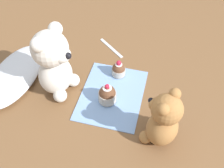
% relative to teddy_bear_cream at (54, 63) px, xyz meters
% --- Properties ---
extents(ground_plane, '(4.00, 4.00, 0.00)m').
position_rel_teddy_bear_cream_xyz_m(ground_plane, '(0.02, -0.18, -0.12)').
color(ground_plane, brown).
extents(knitted_placemat, '(0.27, 0.21, 0.01)m').
position_rel_teddy_bear_cream_xyz_m(knitted_placemat, '(0.02, -0.18, -0.12)').
color(knitted_placemat, '#7A9ED1').
rests_on(knitted_placemat, ground_plane).
extents(tulle_cloth, '(0.32, 0.16, 0.04)m').
position_rel_teddy_bear_cream_xyz_m(tulle_cloth, '(0.01, 0.17, -0.10)').
color(tulle_cloth, silver).
rests_on(tulle_cloth, ground_plane).
extents(teddy_bear_cream, '(0.14, 0.14, 0.25)m').
position_rel_teddy_bear_cream_xyz_m(teddy_bear_cream, '(0.00, 0.00, 0.00)').
color(teddy_bear_cream, silver).
rests_on(teddy_bear_cream, ground_plane).
extents(teddy_bear_tan, '(0.13, 0.12, 0.20)m').
position_rel_teddy_bear_cream_xyz_m(teddy_bear_tan, '(-0.11, -0.36, -0.03)').
color(teddy_bear_tan, '#A3703D').
rests_on(teddy_bear_tan, ground_plane).
extents(cupcake_near_cream_bear, '(0.06, 0.06, 0.08)m').
position_rel_teddy_bear_cream_xyz_m(cupcake_near_cream_bear, '(-0.01, -0.18, -0.09)').
color(cupcake_near_cream_bear, '#B2ADA3').
rests_on(cupcake_near_cream_bear, knitted_placemat).
extents(cupcake_near_tan_bear, '(0.05, 0.05, 0.06)m').
position_rel_teddy_bear_cream_xyz_m(cupcake_near_tan_bear, '(0.11, -0.18, -0.09)').
color(cupcake_near_tan_bear, '#B2ADA3').
rests_on(cupcake_near_tan_bear, knitted_placemat).
extents(teaspoon, '(0.10, 0.12, 0.01)m').
position_rel_teddy_bear_cream_xyz_m(teaspoon, '(0.25, -0.12, -0.12)').
color(teaspoon, silver).
rests_on(teaspoon, ground_plane).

